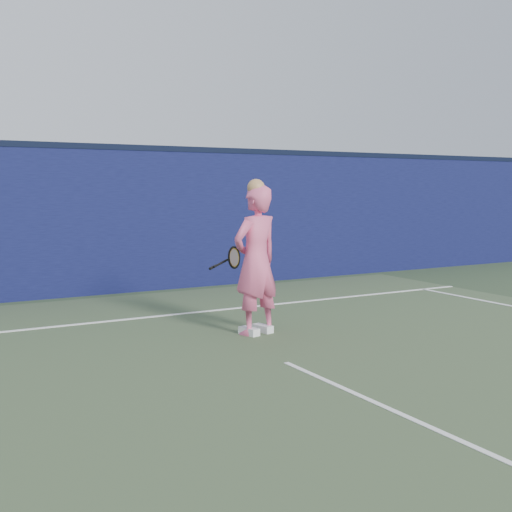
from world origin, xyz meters
TOP-DOWN VIEW (x-y plane):
  - ground at (0.00, 0.00)m, footprint 80.00×80.00m
  - backstop_wall at (0.00, 6.50)m, footprint 24.00×0.40m
  - wall_cap at (0.00, 6.50)m, footprint 24.00×0.42m
  - player at (0.40, 2.37)m, footprint 0.77×0.60m
  - racket at (0.29, 2.80)m, footprint 0.55×0.23m
  - court_lines at (0.00, -0.33)m, footprint 11.00×12.04m

SIDE VIEW (x-z plane):
  - ground at x=0.00m, z-range 0.00..0.00m
  - court_lines at x=0.00m, z-range 0.01..0.01m
  - racket at x=0.29m, z-range 0.78..1.08m
  - player at x=0.40m, z-range -0.03..1.92m
  - backstop_wall at x=0.00m, z-range 0.00..2.50m
  - wall_cap at x=0.00m, z-range 2.50..2.60m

